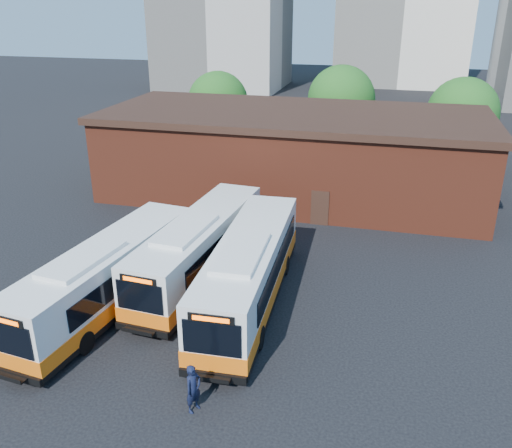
% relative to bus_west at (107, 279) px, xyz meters
% --- Properties ---
extents(ground, '(220.00, 220.00, 0.00)m').
position_rel_bus_west_xyz_m(ground, '(5.44, -0.73, -1.59)').
color(ground, black).
extents(bus_west, '(4.14, 13.06, 3.51)m').
position_rel_bus_west_xyz_m(bus_west, '(0.00, 0.00, 0.00)').
color(bus_west, white).
rests_on(bus_west, ground).
extents(bus_midwest, '(3.67, 13.13, 3.54)m').
position_rel_bus_west_xyz_m(bus_midwest, '(3.22, 4.21, 0.01)').
color(bus_midwest, white).
rests_on(bus_midwest, ground).
extents(bus_mideast, '(3.34, 13.52, 3.65)m').
position_rel_bus_west_xyz_m(bus_mideast, '(6.54, 2.17, 0.07)').
color(bus_mideast, white).
rests_on(bus_mideast, ground).
extents(transit_worker, '(0.70, 0.84, 1.95)m').
position_rel_bus_west_xyz_m(transit_worker, '(6.57, -5.73, -0.62)').
color(transit_worker, black).
rests_on(transit_worker, ground).
extents(depot_building, '(28.60, 12.60, 6.40)m').
position_rel_bus_west_xyz_m(depot_building, '(5.44, 19.27, 1.67)').
color(depot_building, maroon).
rests_on(depot_building, ground).
extents(tree_west, '(6.00, 6.00, 7.65)m').
position_rel_bus_west_xyz_m(tree_west, '(-4.56, 31.27, 3.05)').
color(tree_west, '#382314').
rests_on(tree_west, ground).
extents(tree_mid, '(6.56, 6.56, 8.36)m').
position_rel_bus_west_xyz_m(tree_mid, '(7.44, 33.27, 3.49)').
color(tree_mid, '#382314').
rests_on(tree_mid, ground).
extents(tree_east, '(6.24, 6.24, 7.96)m').
position_rel_bus_west_xyz_m(tree_east, '(18.44, 30.27, 3.24)').
color(tree_east, '#382314').
rests_on(tree_east, ground).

